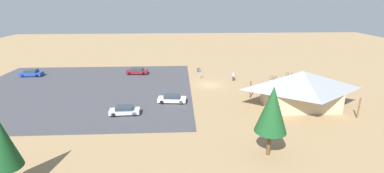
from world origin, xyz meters
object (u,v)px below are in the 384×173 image
at_px(bike_pavilion, 301,86).
at_px(bicycle_green_near_sign, 274,78).
at_px(pine_center, 2,142).
at_px(trash_bin, 198,70).
at_px(bicycle_purple_edge_south, 307,88).
at_px(pine_far_east, 272,110).
at_px(bicycle_silver_lone_west, 292,79).
at_px(car_blue_by_curb, 31,73).
at_px(visitor_by_pavilion, 233,76).
at_px(bicycle_yellow_yard_left, 295,77).
at_px(lot_sign, 199,73).
at_px(bicycle_black_lone_east, 276,81).
at_px(bicycle_white_front_row, 296,82).
at_px(bicycle_red_by_bin, 317,87).
at_px(car_silver_inner_stall, 125,110).
at_px(bicycle_blue_back_row, 290,74).
at_px(car_maroon_end_stall, 137,71).
at_px(car_white_mid_lot, 172,99).

xyz_separation_m(bike_pavilion, bicycle_green_near_sign, (-1.15, -14.96, -2.99)).
xyz_separation_m(bike_pavilion, pine_center, (33.26, 17.16, 1.21)).
distance_m(trash_bin, pine_center, 43.49).
bearing_deg(bicycle_purple_edge_south, bike_pavilion, 58.12).
xyz_separation_m(pine_far_east, bicycle_silver_lone_west, (-13.45, -26.66, -4.83)).
bearing_deg(car_blue_by_curb, visitor_by_pavilion, 172.90).
distance_m(bicycle_silver_lone_west, bicycle_purple_edge_south, 5.65).
bearing_deg(bicycle_yellow_yard_left, lot_sign, -1.22).
height_order(bicycle_black_lone_east, car_blue_by_curb, car_blue_by_curb).
distance_m(pine_center, bicycle_purple_edge_south, 46.06).
xyz_separation_m(bicycle_white_front_row, bicycle_red_by_bin, (-2.45, 3.40, -0.02)).
distance_m(car_silver_inner_stall, visitor_by_pavilion, 24.75).
height_order(pine_far_east, car_blue_by_curb, pine_far_east).
xyz_separation_m(car_silver_inner_stall, visitor_by_pavilion, (-18.87, -16.00, 0.29)).
relative_size(bicycle_blue_back_row, bicycle_black_lone_east, 1.07).
xyz_separation_m(car_blue_by_curb, car_maroon_end_stall, (-22.27, -0.54, -0.02)).
relative_size(trash_bin, pine_center, 0.13).
bearing_deg(car_maroon_end_stall, car_white_mid_lot, 114.58).
bearing_deg(bicycle_yellow_yard_left, bicycle_white_front_row, 70.30).
relative_size(pine_center, bicycle_green_near_sign, 4.14).
xyz_separation_m(car_white_mid_lot, car_maroon_end_stall, (7.95, -17.37, 0.08)).
bearing_deg(bicycle_green_near_sign, bicycle_yellow_yard_left, -174.28).
height_order(bicycle_white_front_row, car_silver_inner_stall, car_silver_inner_stall).
bearing_deg(bicycle_blue_back_row, pine_center, 41.63).
xyz_separation_m(lot_sign, pine_far_east, (-5.24, 28.80, 3.80)).
bearing_deg(pine_center, bicycle_black_lone_east, -138.64).
xyz_separation_m(pine_far_east, car_blue_by_curb, (40.81, -32.64, -4.43)).
distance_m(pine_center, pine_far_east, 24.69).
xyz_separation_m(pine_far_east, bicycle_black_lone_east, (-9.87, -25.89, -4.86)).
xyz_separation_m(bicycle_white_front_row, bicycle_blue_back_row, (-0.97, -5.48, -0.01)).
distance_m(bicycle_white_front_row, car_white_mid_lot, 25.64).
bearing_deg(bicycle_purple_edge_south, bicycle_silver_lone_west, -84.70).
bearing_deg(car_silver_inner_stall, bicycle_black_lone_east, -151.86).
xyz_separation_m(bicycle_black_lone_east, car_maroon_end_stall, (28.41, -7.29, 0.41)).
bearing_deg(bicycle_red_by_bin, car_maroon_end_stall, -19.00).
bearing_deg(bicycle_silver_lone_west, car_silver_inner_stall, 26.46).
xyz_separation_m(bicycle_blue_back_row, car_white_mid_lot, (25.00, 14.40, 0.32)).
distance_m(bike_pavilion, bicycle_yellow_yard_left, 16.75).
height_order(car_blue_by_curb, car_white_mid_lot, car_blue_by_curb).
height_order(car_silver_inner_stall, visitor_by_pavilion, visitor_by_pavilion).
bearing_deg(pine_center, bicycle_red_by_bin, -147.58).
bearing_deg(bicycle_yellow_yard_left, bicycle_silver_lone_west, 52.81).
xyz_separation_m(lot_sign, pine_center, (19.08, 33.01, 3.14)).
height_order(bicycle_black_lone_east, bicycle_green_near_sign, bicycle_black_lone_east).
height_order(bicycle_black_lone_east, bicycle_red_by_bin, bicycle_black_lone_east).
distance_m(bicycle_white_front_row, visitor_by_pavilion, 12.17).
relative_size(bicycle_white_front_row, bicycle_black_lone_east, 0.99).
bearing_deg(car_maroon_end_stall, pine_center, 81.21).
bearing_deg(bike_pavilion, bicycle_purple_edge_south, -121.88).
height_order(bicycle_black_lone_east, car_silver_inner_stall, car_silver_inner_stall).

